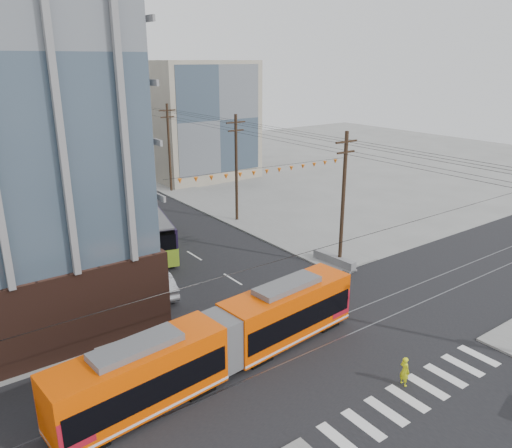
# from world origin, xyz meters

# --- Properties ---
(ground) EXTENTS (160.00, 160.00, 0.00)m
(ground) POSITION_xyz_m (0.00, 0.00, 0.00)
(ground) COLOR slate
(bg_bldg_ne_near) EXTENTS (14.00, 14.00, 16.00)m
(bg_bldg_ne_near) POSITION_xyz_m (16.00, 48.00, 8.00)
(bg_bldg_ne_near) COLOR gray
(bg_bldg_ne_near) RESTS_ON ground
(bg_bldg_ne_far) EXTENTS (16.00, 16.00, 14.00)m
(bg_bldg_ne_far) POSITION_xyz_m (18.00, 68.00, 7.00)
(bg_bldg_ne_far) COLOR #8C99A5
(bg_bldg_ne_far) RESTS_ON ground
(utility_pole_far) EXTENTS (0.30, 0.30, 11.00)m
(utility_pole_far) POSITION_xyz_m (8.50, 56.00, 5.50)
(utility_pole_far) COLOR black
(utility_pole_far) RESTS_ON ground
(streetcar) EXTENTS (18.71, 4.39, 3.57)m
(streetcar) POSITION_xyz_m (-7.01, 4.47, 1.79)
(streetcar) COLOR #EB4800
(streetcar) RESTS_ON ground
(city_bus) EXTENTS (5.69, 12.94, 3.59)m
(city_bus) POSITION_xyz_m (-2.22, 24.56, 1.79)
(city_bus) COLOR black
(city_bus) RESTS_ON ground
(parked_car_silver) EXTENTS (2.48, 5.27, 1.67)m
(parked_car_silver) POSITION_xyz_m (-5.77, 15.17, 0.84)
(parked_car_silver) COLOR #ACB0B5
(parked_car_silver) RESTS_ON ground
(parked_car_white) EXTENTS (2.83, 5.51, 1.53)m
(parked_car_white) POSITION_xyz_m (-5.67, 18.57, 0.77)
(parked_car_white) COLOR silver
(parked_car_white) RESTS_ON ground
(parked_car_grey) EXTENTS (2.72, 5.14, 1.38)m
(parked_car_grey) POSITION_xyz_m (-5.87, 26.21, 0.69)
(parked_car_grey) COLOR #43444C
(parked_car_grey) RESTS_ON ground
(pedestrian) EXTENTS (0.47, 0.64, 1.64)m
(pedestrian) POSITION_xyz_m (-0.05, -2.15, 0.82)
(pedestrian) COLOR yellow
(pedestrian) RESTS_ON ground
(jersey_barrier) EXTENTS (1.20, 4.18, 0.82)m
(jersey_barrier) POSITION_xyz_m (8.30, 11.44, 0.41)
(jersey_barrier) COLOR gray
(jersey_barrier) RESTS_ON ground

